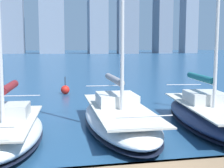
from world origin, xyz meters
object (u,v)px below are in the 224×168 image
at_px(sailboat_grey, 119,115).
at_px(channel_buoy, 65,90).
at_px(sailboat_maroon, 6,130).
at_px(sailboat_teal, 208,114).

relative_size(sailboat_grey, channel_buoy, 9.26).
bearing_deg(sailboat_maroon, sailboat_grey, -162.19).
distance_m(sailboat_maroon, channel_buoy, 13.06).
xyz_separation_m(sailboat_teal, sailboat_grey, (4.22, -0.58, -0.01)).
height_order(sailboat_teal, sailboat_grey, sailboat_grey).
xyz_separation_m(sailboat_teal, channel_buoy, (6.12, -11.76, -0.28)).
bearing_deg(sailboat_teal, channel_buoy, -62.53).
relative_size(sailboat_teal, sailboat_grey, 0.85).
bearing_deg(sailboat_teal, sailboat_grey, -7.85).
xyz_separation_m(sailboat_grey, sailboat_maroon, (4.82, 1.55, -0.01)).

